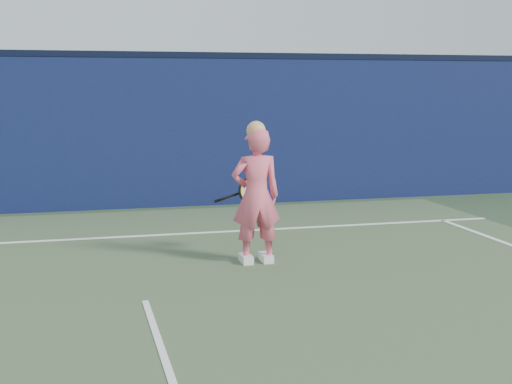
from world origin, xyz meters
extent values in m
plane|color=#2D482C|center=(0.00, 0.00, 0.00)|extent=(80.00, 80.00, 0.00)
cube|color=#0E173E|center=(0.00, 6.50, 1.25)|extent=(24.00, 0.40, 2.50)
cube|color=black|center=(0.00, 6.50, 2.55)|extent=(24.00, 0.42, 0.10)
imported|color=#EE5C75|center=(1.40, 2.22, 0.78)|extent=(0.57, 0.38, 1.57)
sphere|color=tan|center=(1.40, 2.22, 1.54)|extent=(0.22, 0.22, 0.22)
cube|color=white|center=(1.52, 2.22, 0.05)|extent=(0.12, 0.28, 0.10)
cube|color=white|center=(1.28, 2.22, 0.05)|extent=(0.12, 0.28, 0.10)
torus|color=black|center=(1.44, 2.66, 0.79)|extent=(0.32, 0.15, 0.32)
torus|color=yellow|center=(1.44, 2.66, 0.79)|extent=(0.26, 0.11, 0.26)
cylinder|color=beige|center=(1.44, 2.66, 0.79)|extent=(0.26, 0.11, 0.26)
cylinder|color=black|center=(1.20, 2.67, 0.72)|extent=(0.29, 0.07, 0.11)
cylinder|color=black|center=(1.06, 2.68, 0.68)|extent=(0.14, 0.06, 0.07)
cube|color=white|center=(0.00, 4.00, 0.01)|extent=(11.00, 0.08, 0.01)
camera|label=1|loc=(-0.60, -5.62, 2.04)|focal=50.00mm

